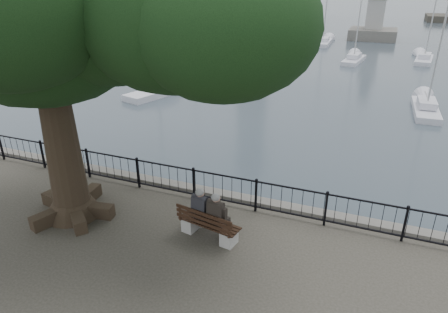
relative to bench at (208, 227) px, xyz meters
The scene contains 12 objects.
harbor 2.38m from the bench, 96.12° to the left, with size 260.00×260.00×1.20m.
railing 1.76m from the bench, 97.87° to the left, with size 22.06×0.06×1.00m.
bench is the anchor object (origin of this frame).
person_left 0.42m from the bench, 145.45° to the left, with size 0.48×0.75×1.42m.
person_right 0.44m from the bench, ahead, with size 0.48×0.75×1.42m.
lion_monument 49.20m from the bench, 87.95° to the left, with size 5.80×5.80×8.61m.
sailboat_a 18.44m from the bench, 123.90° to the left, with size 3.06×5.78×10.08m.
sailboat_c 18.61m from the bench, 69.98° to the left, with size 1.43×4.76×9.08m.
sailboat_e 31.71m from the bench, 116.00° to the left, with size 2.50×6.00×13.36m.
sailboat_f 32.06m from the bench, 88.25° to the left, with size 1.94×5.01×9.41m.
sailboat_g 35.37m from the bench, 78.31° to the left, with size 1.93×5.14×9.82m.
sailboat_h 42.34m from the bench, 94.70° to the left, with size 1.74×5.77×12.10m.
Camera 1 is at (3.86, -7.24, 6.29)m, focal length 32.00 mm.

